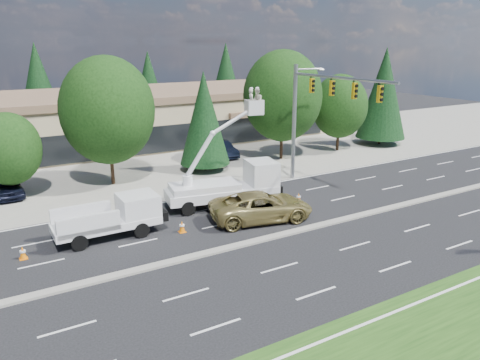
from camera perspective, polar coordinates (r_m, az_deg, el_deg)
ground at (r=25.80m, az=0.72°, el=-7.86°), size 140.00×140.00×0.00m
concrete_apron at (r=43.22m, az=-13.18°, el=1.84°), size 140.00×22.00×0.01m
road_median at (r=25.78m, az=0.72°, el=-7.74°), size 120.00×0.55×0.12m
strip_mall at (r=52.10m, az=-16.78°, el=7.21°), size 50.40×15.40×5.50m
tree_front_c at (r=35.85m, az=-26.41°, el=3.40°), size 4.40×4.40×6.11m
tree_front_d at (r=36.60m, az=-15.84°, el=8.16°), size 7.03×7.03×9.76m
tree_front_e at (r=39.55m, az=-4.39°, el=7.53°), size 4.25×4.25×8.37m
tree_front_f at (r=43.46m, az=5.21°, el=10.16°), size 7.23×7.23×10.03m
tree_front_g at (r=48.02m, az=12.06°, el=8.78°), size 5.50×5.50×7.64m
tree_front_h at (r=52.13m, az=17.09°, el=10.09°), size 5.15×5.15×10.14m
tree_back_b at (r=62.80m, az=-23.37°, el=10.71°), size 5.40×5.40×10.64m
tree_back_c at (r=66.16m, az=-11.04°, el=11.42°), size 4.80×4.80×9.47m
tree_back_d at (r=71.05m, az=-1.73°, el=12.49°), size 5.32×5.32×10.49m
signal_mast at (r=35.37m, az=8.85°, el=8.88°), size 2.76×10.16×9.00m
utility_pickup at (r=27.49m, az=-15.05°, el=-4.80°), size 5.85×2.35×2.24m
bucket_truck at (r=31.36m, az=-0.98°, el=-0.11°), size 7.80×3.61×7.84m
traffic_cone_a at (r=26.49m, az=-24.96°, el=-8.04°), size 0.40×0.40×0.70m
traffic_cone_b at (r=27.46m, az=-7.09°, el=-5.66°), size 0.40×0.40×0.70m
traffic_cone_c at (r=28.96m, az=-0.25°, el=-4.33°), size 0.40×0.40×0.70m
traffic_cone_d at (r=32.39m, az=7.16°, el=-2.16°), size 0.40×0.40×0.70m
minivan at (r=28.91m, az=2.62°, el=-3.23°), size 6.87×4.32×1.77m
parked_car_west at (r=37.43m, az=-26.58°, el=-0.50°), size 2.07×4.84×1.63m
parked_car_east at (r=44.95m, az=-2.24°, el=3.80°), size 1.66×4.56×1.49m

